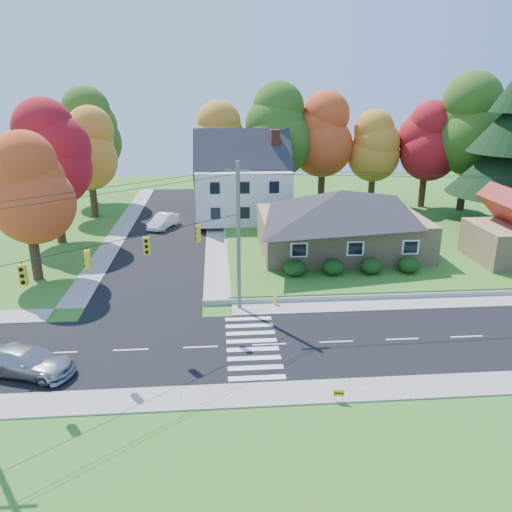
{
  "coord_description": "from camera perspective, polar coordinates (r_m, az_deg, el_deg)",
  "views": [
    {
      "loc": [
        -2.86,
        -25.86,
        14.28
      ],
      "look_at": [
        -0.14,
        8.0,
        2.79
      ],
      "focal_mm": 35.0,
      "sensor_mm": 36.0,
      "label": 1
    }
  ],
  "objects": [
    {
      "name": "ground",
      "position": [
        29.67,
        1.52,
        -10.09
      ],
      "size": [
        120.0,
        120.0,
        0.0
      ],
      "primitive_type": "plane",
      "color": "#3D7923"
    },
    {
      "name": "road_main",
      "position": [
        29.67,
        1.52,
        -10.07
      ],
      "size": [
        90.0,
        8.0,
        0.02
      ],
      "primitive_type": "cube",
      "color": "black",
      "rests_on": "ground"
    },
    {
      "name": "road_cross",
      "position": [
        54.03,
        -9.91,
        3.09
      ],
      "size": [
        8.0,
        44.0,
        0.02
      ],
      "primitive_type": "cube",
      "color": "black",
      "rests_on": "ground"
    },
    {
      "name": "sidewalk_north",
      "position": [
        34.1,
        0.63,
        -6.0
      ],
      "size": [
        90.0,
        2.0,
        0.08
      ],
      "primitive_type": "cube",
      "color": "#9C9A90",
      "rests_on": "ground"
    },
    {
      "name": "sidewalk_south",
      "position": [
        25.41,
        2.75,
        -15.42
      ],
      "size": [
        90.0,
        2.0,
        0.08
      ],
      "primitive_type": "cube",
      "color": "#9C9A90",
      "rests_on": "ground"
    },
    {
      "name": "lawn",
      "position": [
        51.42,
        13.57,
        2.31
      ],
      "size": [
        30.0,
        30.0,
        0.5
      ],
      "primitive_type": "cube",
      "color": "#3D7923",
      "rests_on": "ground"
    },
    {
      "name": "ranch_house",
      "position": [
        44.62,
        9.66,
        4.12
      ],
      "size": [
        14.6,
        10.6,
        5.4
      ],
      "color": "tan",
      "rests_on": "lawn"
    },
    {
      "name": "colonial_house",
      "position": [
        54.8,
        -1.51,
        8.48
      ],
      "size": [
        10.4,
        8.4,
        9.6
      ],
      "color": "silver",
      "rests_on": "lawn"
    },
    {
      "name": "hedge_row",
      "position": [
        39.39,
        10.93,
        -1.16
      ],
      "size": [
        10.7,
        1.7,
        1.27
      ],
      "color": "#163A10",
      "rests_on": "lawn"
    },
    {
      "name": "traffic_infrastructure",
      "position": [
        28.83,
        1.03,
        0.21
      ],
      "size": [
        38.1,
        10.66,
        10.0
      ],
      "color": "#666059",
      "rests_on": "ground"
    },
    {
      "name": "tree_lot_0",
      "position": [
        60.16,
        -3.86,
        12.94
      ],
      "size": [
        6.72,
        6.72,
        12.51
      ],
      "color": "#3F2A19",
      "rests_on": "lawn"
    },
    {
      "name": "tree_lot_1",
      "position": [
        59.44,
        2.1,
        14.17
      ],
      "size": [
        7.84,
        7.84,
        14.6
      ],
      "color": "#3F2A19",
      "rests_on": "lawn"
    },
    {
      "name": "tree_lot_2",
      "position": [
        61.45,
        7.71,
        13.55
      ],
      "size": [
        7.28,
        7.28,
        13.56
      ],
      "color": "#3F2A19",
      "rests_on": "lawn"
    },
    {
      "name": "tree_lot_3",
      "position": [
        62.16,
        13.39,
        12.07
      ],
      "size": [
        6.16,
        6.16,
        11.47
      ],
      "color": "#3F2A19",
      "rests_on": "lawn"
    },
    {
      "name": "tree_lot_4",
      "position": [
        63.25,
        19.02,
        12.28
      ],
      "size": [
        6.72,
        6.72,
        12.51
      ],
      "color": "#3F2A19",
      "rests_on": "lawn"
    },
    {
      "name": "tree_lot_5",
      "position": [
        63.0,
        23.36,
        13.56
      ],
      "size": [
        8.4,
        8.4,
        15.64
      ],
      "color": "#3F2A19",
      "rests_on": "lawn"
    },
    {
      "name": "tree_west_0",
      "position": [
        41.03,
        -24.87,
        6.96
      ],
      "size": [
        6.16,
        6.16,
        11.47
      ],
      "color": "#3F2A19",
      "rests_on": "ground"
    },
    {
      "name": "tree_west_1",
      "position": [
        50.53,
        -22.41,
        10.7
      ],
      "size": [
        7.28,
        7.28,
        13.56
      ],
      "color": "#3F2A19",
      "rests_on": "ground"
    },
    {
      "name": "tree_west_2",
      "position": [
        59.91,
        -18.61,
        11.53
      ],
      "size": [
        6.72,
        6.72,
        12.51
      ],
      "color": "#3F2A19",
      "rests_on": "ground"
    },
    {
      "name": "tree_west_3",
      "position": [
        68.0,
        -18.85,
        13.36
      ],
      "size": [
        7.84,
        7.84,
        14.6
      ],
      "color": "#3F2A19",
      "rests_on": "ground"
    },
    {
      "name": "silver_sedan",
      "position": [
        29.13,
        -24.7,
        -10.85
      ],
      "size": [
        5.49,
        3.65,
        1.48
      ],
      "primitive_type": "imported",
      "rotation": [
        0.0,
        0.0,
        1.23
      ],
      "color": "#A6A5A7",
      "rests_on": "road_main"
    },
    {
      "name": "white_car",
      "position": [
        54.26,
        -10.56,
        3.95
      ],
      "size": [
        3.15,
        4.87,
        1.52
      ],
      "primitive_type": "imported",
      "rotation": [
        0.0,
        0.0,
        -0.37
      ],
      "color": "white",
      "rests_on": "road_cross"
    },
    {
      "name": "fire_hydrant",
      "position": [
        34.53,
        2.21,
        -5.14
      ],
      "size": [
        0.41,
        0.32,
        0.72
      ],
      "color": "yellow",
      "rests_on": "ground"
    },
    {
      "name": "yard_sign",
      "position": [
        24.95,
        9.46,
        -15.23
      ],
      "size": [
        0.52,
        0.13,
        0.66
      ],
      "color": "black",
      "rests_on": "ground"
    }
  ]
}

